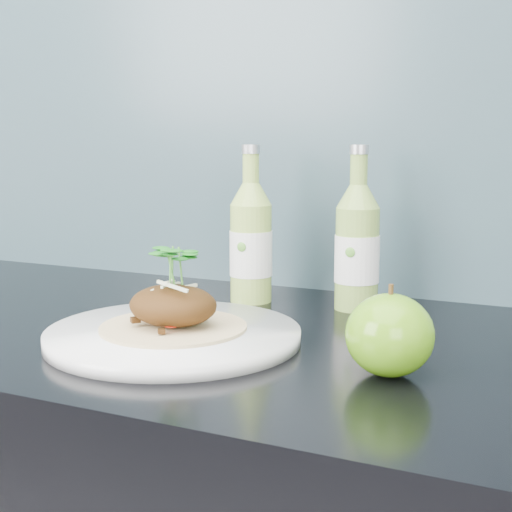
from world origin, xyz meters
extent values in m
cube|color=#648F9E|center=(0.00, 1.99, 1.25)|extent=(4.00, 0.02, 0.70)
cylinder|color=white|center=(-0.11, 1.62, 0.91)|extent=(0.32, 0.32, 0.02)
cylinder|color=tan|center=(-0.11, 1.62, 0.92)|extent=(0.17, 0.17, 0.00)
ellipsoid|color=#4B2B0E|center=(-0.11, 1.62, 0.94)|extent=(0.11, 0.09, 0.05)
ellipsoid|color=#609710|center=(0.15, 1.60, 0.94)|extent=(0.11, 0.11, 0.08)
cylinder|color=#472D14|center=(0.15, 1.60, 0.99)|extent=(0.01, 0.00, 0.01)
cylinder|color=#9EC351|center=(-0.12, 1.86, 0.97)|extent=(0.06, 0.06, 0.14)
cone|color=#9EC351|center=(-0.12, 1.86, 1.06)|extent=(0.06, 0.06, 0.03)
cylinder|color=#9EC351|center=(-0.12, 1.86, 1.10)|extent=(0.02, 0.02, 0.04)
cylinder|color=silver|center=(-0.12, 1.86, 1.12)|extent=(0.03, 0.03, 0.01)
cylinder|color=white|center=(-0.12, 1.86, 0.97)|extent=(0.07, 0.07, 0.07)
ellipsoid|color=#59A533|center=(-0.12, 1.82, 0.99)|extent=(0.01, 0.00, 0.01)
cylinder|color=#88B049|center=(0.03, 1.87, 0.97)|extent=(0.08, 0.08, 0.14)
cone|color=#88B049|center=(0.03, 1.87, 1.06)|extent=(0.06, 0.06, 0.03)
cylinder|color=#88B049|center=(0.03, 1.87, 1.10)|extent=(0.02, 0.02, 0.04)
cylinder|color=silver|center=(0.03, 1.87, 1.12)|extent=(0.03, 0.03, 0.01)
cylinder|color=white|center=(0.03, 1.87, 0.97)|extent=(0.08, 0.08, 0.07)
ellipsoid|color=#59A533|center=(0.03, 1.84, 0.99)|extent=(0.01, 0.00, 0.01)
camera|label=1|loc=(0.33, 0.92, 1.13)|focal=50.00mm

